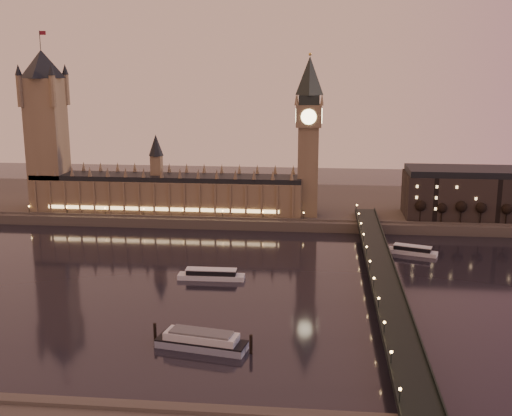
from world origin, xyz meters
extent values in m
plane|color=black|center=(0.00, 0.00, 0.00)|extent=(700.00, 700.00, 0.00)
cube|color=#423D35|center=(30.00, 165.00, 3.00)|extent=(560.00, 130.00, 6.00)
cube|color=brown|center=(-40.00, 121.00, 17.00)|extent=(180.00, 26.00, 22.00)
cube|color=black|center=(-40.00, 121.00, 29.60)|extent=(180.00, 22.00, 3.20)
cube|color=#FFCC7F|center=(-40.00, 107.50, 11.00)|extent=(153.00, 0.25, 2.20)
cube|color=brown|center=(-120.00, 121.00, 50.00)|extent=(22.00, 22.00, 88.00)
cone|color=black|center=(-120.00, 121.00, 103.00)|extent=(31.68, 31.68, 18.00)
cylinder|color=black|center=(-120.00, 121.00, 118.00)|extent=(0.44, 0.44, 12.00)
cube|color=maroon|center=(-117.80, 121.00, 122.50)|extent=(4.00, 0.15, 2.50)
cube|color=brown|center=(54.00, 121.00, 35.00)|extent=(13.00, 13.00, 58.00)
cube|color=brown|center=(54.00, 121.00, 71.00)|extent=(16.00, 16.00, 14.00)
cylinder|color=#FFEAA5|center=(54.00, 112.82, 71.00)|extent=(9.60, 0.35, 9.60)
cylinder|color=#FFEAA5|center=(45.82, 121.00, 71.00)|extent=(0.35, 9.60, 9.60)
cube|color=black|center=(54.00, 121.00, 81.00)|extent=(13.00, 13.00, 6.00)
cone|color=black|center=(54.00, 121.00, 96.00)|extent=(17.68, 17.68, 24.00)
sphere|color=gold|center=(54.00, 121.00, 109.00)|extent=(2.00, 2.00, 2.00)
cube|color=black|center=(92.00, 0.00, 8.00)|extent=(13.00, 260.00, 2.00)
cube|color=black|center=(85.70, 0.00, 9.50)|extent=(0.60, 260.00, 1.00)
cube|color=black|center=(98.30, 0.00, 9.50)|extent=(0.60, 260.00, 1.00)
cube|color=black|center=(172.00, 127.00, 20.00)|extent=(110.00, 36.00, 28.00)
cube|color=black|center=(172.00, 127.00, 36.00)|extent=(108.00, 34.00, 4.00)
cylinder|color=black|center=(124.21, 109.00, 10.75)|extent=(0.70, 0.70, 9.50)
sphere|color=black|center=(124.21, 109.00, 15.71)|extent=(6.33, 6.33, 6.33)
cylinder|color=black|center=(137.16, 109.00, 10.75)|extent=(0.70, 0.70, 9.50)
sphere|color=black|center=(137.16, 109.00, 15.71)|extent=(6.33, 6.33, 6.33)
cylinder|color=black|center=(150.11, 109.00, 10.75)|extent=(0.70, 0.70, 9.50)
sphere|color=black|center=(150.11, 109.00, 15.71)|extent=(6.33, 6.33, 6.33)
cylinder|color=black|center=(163.06, 109.00, 10.75)|extent=(0.70, 0.70, 9.50)
sphere|color=black|center=(163.06, 109.00, 15.71)|extent=(6.33, 6.33, 6.33)
cylinder|color=black|center=(176.02, 109.00, 10.75)|extent=(0.70, 0.70, 9.50)
sphere|color=black|center=(176.02, 109.00, 15.71)|extent=(6.33, 6.33, 6.33)
cube|color=silver|center=(9.64, 6.72, 1.20)|extent=(32.92, 7.47, 2.41)
cube|color=black|center=(9.64, 6.72, 3.61)|extent=(24.37, 6.10, 2.41)
cube|color=silver|center=(9.64, 6.72, 5.04)|extent=(25.03, 6.39, 0.44)
cube|color=silver|center=(113.92, 59.28, 1.14)|extent=(27.78, 14.82, 2.29)
cube|color=black|center=(113.92, 59.28, 3.43)|extent=(20.72, 11.48, 2.29)
cube|color=silver|center=(113.92, 59.28, 4.78)|extent=(21.32, 11.91, 0.42)
cube|color=#8590A9|center=(19.19, -70.70, 1.39)|extent=(35.30, 15.61, 2.77)
cube|color=black|center=(19.19, -70.70, 3.04)|extent=(35.30, 15.61, 0.53)
cube|color=silver|center=(19.19, -70.70, 4.69)|extent=(28.81, 13.41, 2.77)
cube|color=#595B5E|center=(19.19, -70.70, 6.45)|extent=(24.43, 11.59, 0.75)
cylinder|color=black|center=(0.31, -66.23, 3.63)|extent=(1.17, 1.17, 7.25)
cylinder|color=black|center=(38.07, -73.17, 3.63)|extent=(1.17, 1.17, 7.25)
camera|label=1|loc=(61.94, -289.54, 105.00)|focal=45.00mm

